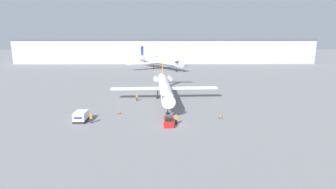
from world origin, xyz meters
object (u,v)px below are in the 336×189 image
worker_by_wing (137,97)px  traffic_cone_left (119,112)px  traffic_cone_right (221,116)px  worker_on_apron (91,118)px  airplane_main (164,86)px  luggage_cart (81,116)px  pushback_tug (169,121)px  worker_near_tug (176,119)px  airplane_parked_far_left (159,61)px

worker_by_wing → traffic_cone_left: (-2.58, -11.34, -0.48)m
traffic_cone_right → worker_on_apron: bearing=-173.5°
airplane_main → luggage_cart: (-15.83, -18.02, -2.46)m
luggage_cart → worker_by_wing: size_ratio=2.03×
airplane_main → pushback_tug: size_ratio=8.44×
pushback_tug → traffic_cone_right: (10.30, 4.04, -0.28)m
luggage_cart → traffic_cone_right: luggage_cart is taller
airplane_main → traffic_cone_right: airplane_main is taller
airplane_main → worker_on_apron: airplane_main is taller
pushback_tug → worker_on_apron: same height
worker_near_tug → traffic_cone_left: bearing=148.7°
luggage_cart → worker_on_apron: size_ratio=1.86×
luggage_cart → worker_near_tug: luggage_cart is taller
airplane_main → luggage_cart: size_ratio=9.65×
airplane_main → worker_by_wing: 7.57m
worker_by_wing → traffic_cone_left: size_ratio=2.02×
traffic_cone_right → airplane_parked_far_left: 84.25m
traffic_cone_right → pushback_tug: bearing=-158.6°
worker_near_tug → airplane_parked_far_left: bearing=93.1°
worker_on_apron → airplane_parked_far_left: bearing=82.7°
airplane_main → worker_near_tug: (2.05, -20.04, -2.44)m
pushback_tug → traffic_cone_left: (-10.21, 7.42, -0.28)m
worker_by_wing → luggage_cart: bearing=-118.5°
airplane_main → traffic_cone_left: (-9.52, -13.00, -3.01)m
traffic_cone_right → airplane_parked_far_left: (-13.64, 83.06, 3.62)m
pushback_tug → worker_near_tug: pushback_tug is taller
luggage_cart → worker_on_apron: luggage_cart is taller
worker_near_tug → worker_by_wing: 20.47m
worker_by_wing → worker_on_apron: worker_on_apron is taller
worker_by_wing → airplane_parked_far_left: (4.30, 68.34, 3.14)m
airplane_main → traffic_cone_left: 16.39m
luggage_cart → traffic_cone_left: bearing=38.5°
pushback_tug → worker_near_tug: bearing=15.5°
traffic_cone_left → pushback_tug: bearing=-36.0°
luggage_cart → worker_near_tug: (17.88, -2.02, 0.02)m
worker_by_wing → traffic_cone_left: 11.64m
luggage_cart → traffic_cone_right: 26.88m
luggage_cart → airplane_parked_far_left: 85.78m
worker_on_apron → traffic_cone_left: 7.42m
luggage_cart → traffic_cone_left: size_ratio=4.09×
airplane_main → worker_by_wing: (-6.94, -1.65, -2.53)m
worker_near_tug → worker_by_wing: size_ratio=1.09×
luggage_cart → traffic_cone_left: 8.08m
airplane_main → luggage_cart: bearing=-131.3°
pushback_tug → airplane_parked_far_left: 87.23m
luggage_cart → airplane_parked_far_left: (13.18, 84.71, 3.07)m
worker_near_tug → traffic_cone_right: 9.68m
pushback_tug → traffic_cone_right: size_ratio=4.69×
airplane_main → worker_near_tug: bearing=-84.2°
luggage_cart → worker_by_wing: luggage_cart is taller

